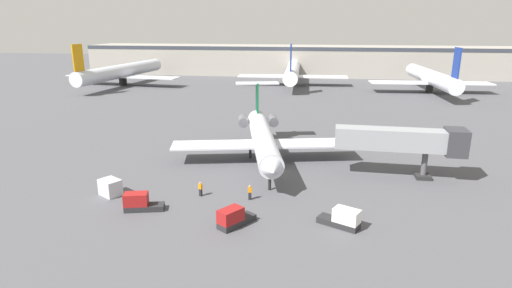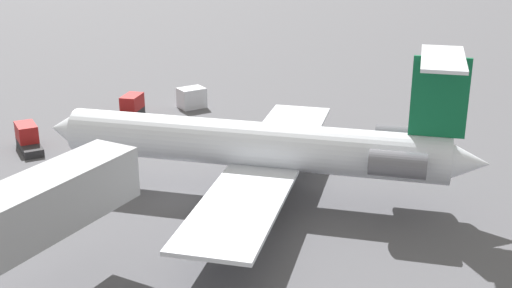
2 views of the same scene
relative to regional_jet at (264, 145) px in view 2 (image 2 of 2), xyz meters
The scene contains 7 objects.
ground_plane 6.32m from the regional_jet, 67.58° to the right, with size 400.00×400.00×0.10m, color #4C4C51.
regional_jet is the anchor object (origin of this frame).
ground_crew_marshaller 14.68m from the regional_jet, 110.63° to the right, with size 0.48×0.43×1.69m.
ground_crew_loader 13.92m from the regional_jet, 87.73° to the right, with size 0.42×0.29×1.69m.
baggage_tug_trailing 20.24m from the regional_jet, 89.94° to the right, with size 3.46×4.07×1.90m.
baggage_tug_spare 20.93m from the regional_jet, 119.64° to the right, with size 4.22×2.32×1.90m.
cargo_container_uld 21.35m from the regional_jet, 135.77° to the right, with size 2.90×2.70×1.85m.
Camera 2 is at (32.94, 21.68, 17.40)m, focal length 46.40 mm.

